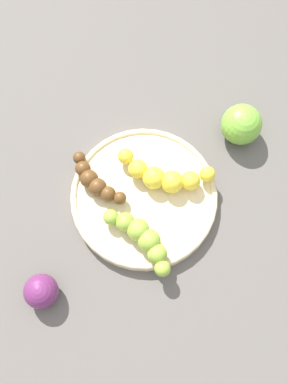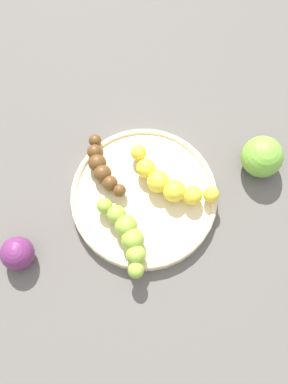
{
  "view_description": "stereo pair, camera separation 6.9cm",
  "coord_description": "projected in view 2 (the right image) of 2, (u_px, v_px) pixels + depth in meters",
  "views": [
    {
      "loc": [
        -0.21,
        0.01,
        0.69
      ],
      "look_at": [
        0.0,
        0.0,
        0.04
      ],
      "focal_mm": 41.22,
      "sensor_mm": 36.0,
      "label": 1
    },
    {
      "loc": [
        -0.2,
        -0.06,
        0.69
      ],
      "look_at": [
        0.0,
        0.0,
        0.04
      ],
      "focal_mm": 41.22,
      "sensor_mm": 36.0,
      "label": 2
    }
  ],
  "objects": [
    {
      "name": "ground_plane",
      "position": [
        144.0,
        199.0,
        0.72
      ],
      "size": [
        2.4,
        2.4,
        0.0
      ],
      "primitive_type": "plane",
      "color": "#56514C"
    },
    {
      "name": "fruit_bowl",
      "position": [
        144.0,
        197.0,
        0.71
      ],
      "size": [
        0.24,
        0.24,
        0.02
      ],
      "color": "beige",
      "rests_on": "ground_plane"
    },
    {
      "name": "banana_yellow",
      "position": [
        168.0,
        182.0,
        0.69
      ],
      "size": [
        0.08,
        0.15,
        0.04
      ],
      "rotation": [
        0.0,
        0.0,
        2.88
      ],
      "color": "yellow",
      "rests_on": "fruit_bowl"
    },
    {
      "name": "banana_overripe",
      "position": [
        102.0,
        167.0,
        0.7
      ],
      "size": [
        0.09,
        0.08,
        0.03
      ],
      "rotation": [
        0.0,
        0.0,
        2.31
      ],
      "color": "#593819",
      "rests_on": "fruit_bowl"
    },
    {
      "name": "banana_green",
      "position": [
        127.0,
        234.0,
        0.67
      ],
      "size": [
        0.11,
        0.1,
        0.04
      ],
      "rotation": [
        0.0,
        0.0,
        5.46
      ],
      "color": "#8CAD38",
      "rests_on": "fruit_bowl"
    },
    {
      "name": "plum_purple",
      "position": [
        17.0,
        253.0,
        0.67
      ],
      "size": [
        0.05,
        0.05,
        0.05
      ],
      "primitive_type": "sphere",
      "color": "#662659",
      "rests_on": "ground_plane"
    },
    {
      "name": "apple_green",
      "position": [
        262.0,
        157.0,
        0.71
      ],
      "size": [
        0.07,
        0.07,
        0.07
      ],
      "primitive_type": "sphere",
      "color": "#72B238",
      "rests_on": "ground_plane"
    }
  ]
}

